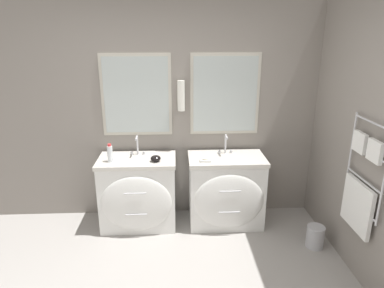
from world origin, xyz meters
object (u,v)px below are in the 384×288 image
object	(u,v)px
vanity_right	(226,191)
waste_bin	(315,236)
amenity_bowl	(156,158)
vanity_left	(138,193)
toiletry_bottle	(110,153)

from	to	relation	value
vanity_right	waste_bin	distance (m)	1.07
vanity_right	amenity_bowl	bearing A→B (deg)	-175.28
vanity_left	waste_bin	xyz separation A→B (m)	(1.90, -0.52, -0.30)
vanity_right	toiletry_bottle	world-z (taller)	toiletry_bottle
vanity_left	toiletry_bottle	distance (m)	0.58
toiletry_bottle	amenity_bowl	distance (m)	0.50
waste_bin	vanity_left	bearing A→B (deg)	164.85
vanity_left	vanity_right	world-z (taller)	same
vanity_left	vanity_right	xyz separation A→B (m)	(1.02, 0.00, 0.00)
toiletry_bottle	amenity_bowl	bearing A→B (deg)	-1.63
vanity_left	amenity_bowl	distance (m)	0.50
vanity_right	vanity_left	bearing A→B (deg)	180.00
amenity_bowl	waste_bin	bearing A→B (deg)	-14.93
amenity_bowl	vanity_right	bearing A→B (deg)	4.72
toiletry_bottle	amenity_bowl	world-z (taller)	toiletry_bottle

